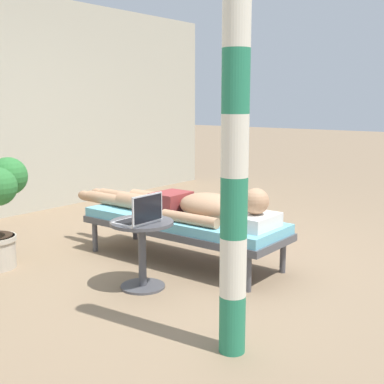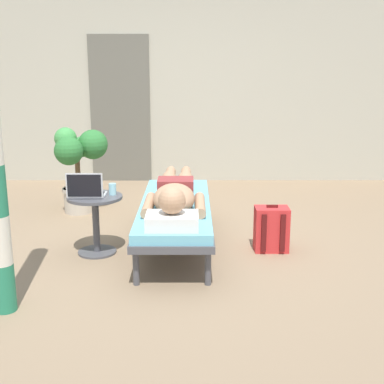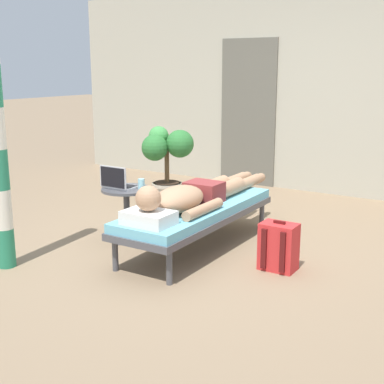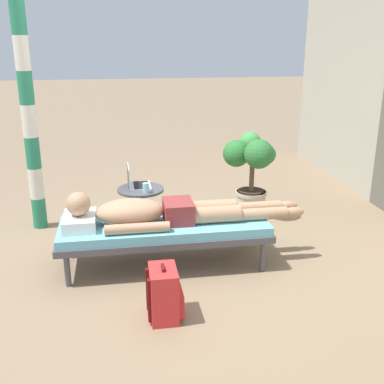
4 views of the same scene
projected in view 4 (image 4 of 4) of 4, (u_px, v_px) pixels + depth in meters
name	position (u px, v px, depth m)	size (l,w,h in m)	color
ground_plane	(164.00, 263.00, 4.37)	(40.00, 40.00, 0.00)	#8C7256
lounge_chair	(164.00, 229.00, 4.25)	(0.64, 1.90, 0.42)	#4C4C51
person_reclining	(157.00, 212.00, 4.19)	(0.53, 2.17, 0.32)	white
side_table	(141.00, 204.00, 4.87)	(0.48, 0.48, 0.52)	#4C4C51
laptop	(135.00, 182.00, 4.85)	(0.31, 0.24, 0.23)	silver
drink_glass	(146.00, 188.00, 4.67)	(0.06, 0.06, 0.10)	#99D8E5
backpack	(164.00, 294.00, 3.47)	(0.30, 0.26, 0.42)	red
potted_plant	(251.00, 167.00, 5.38)	(0.58, 0.60, 0.96)	#BFB29E
porch_post	(29.00, 121.00, 4.84)	(0.15, 0.15, 2.36)	#267F59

